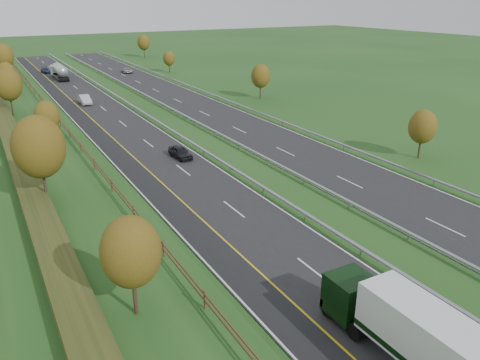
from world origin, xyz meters
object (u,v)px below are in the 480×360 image
object	(u,v)px
road_tanker	(59,71)
car_oncoming	(127,70)
car_silver_mid	(85,99)
car_dark_near	(180,152)
car_small_far	(45,70)

from	to	relation	value
road_tanker	car_oncoming	bearing A→B (deg)	5.04
car_oncoming	car_silver_mid	bearing A→B (deg)	64.76
road_tanker	car_oncoming	distance (m)	16.81
road_tanker	car_silver_mid	xyz separation A→B (m)	(-1.06, -31.85, -1.00)
car_dark_near	car_oncoming	xyz separation A→B (m)	(14.40, 70.60, -0.07)
road_tanker	car_silver_mid	world-z (taller)	road_tanker
car_dark_near	car_oncoming	bearing A→B (deg)	74.54
car_small_far	car_oncoming	distance (m)	21.02
car_dark_near	car_oncoming	world-z (taller)	car_dark_near
car_silver_mid	car_oncoming	size ratio (longest dim) A/B	1.08
road_tanker	car_oncoming	xyz separation A→B (m)	(16.70, 1.47, -1.18)
road_tanker	car_small_far	distance (m)	11.82
car_small_far	car_oncoming	world-z (taller)	car_oncoming
car_dark_near	car_silver_mid	distance (m)	37.43
road_tanker	car_small_far	size ratio (longest dim) A/B	2.56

